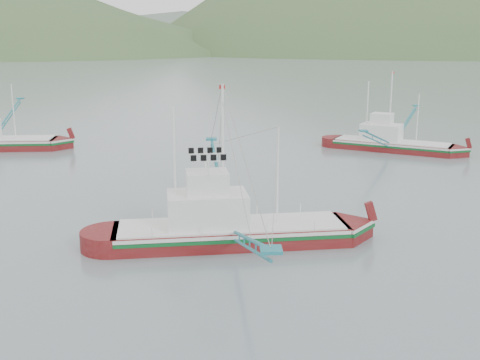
{
  "coord_description": "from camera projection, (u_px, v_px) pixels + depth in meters",
  "views": [
    {
      "loc": [
        -0.95,
        -31.72,
        12.33
      ],
      "look_at": [
        0.0,
        6.0,
        3.2
      ],
      "focal_mm": 45.0,
      "sensor_mm": 36.0,
      "label": 1
    }
  ],
  "objects": [
    {
      "name": "bg_boat_right",
      "position": [
        392.0,
        133.0,
        65.22
      ],
      "size": [
        14.67,
        21.22,
        9.26
      ],
      "rotation": [
        0.0,
        0.0,
        -0.51
      ],
      "color": "#5E0E0E",
      "rests_on": "ground"
    },
    {
      "name": "ground",
      "position": [
        243.0,
        260.0,
        33.75
      ],
      "size": [
        1200.0,
        1200.0,
        0.0
      ],
      "primitive_type": "plane",
      "color": "slate",
      "rests_on": "ground"
    },
    {
      "name": "ridge_distant",
      "position": [
        257.0,
        48.0,
        578.59
      ],
      "size": [
        960.0,
        400.0,
        240.0
      ],
      "primitive_type": "ellipsoid",
      "color": "slate",
      "rests_on": "ground"
    },
    {
      "name": "main_boat",
      "position": [
        227.0,
        218.0,
        36.15
      ],
      "size": [
        14.46,
        25.51,
        10.36
      ],
      "rotation": [
        0.0,
        0.0,
        0.11
      ],
      "color": "#5E0E0E",
      "rests_on": "ground"
    }
  ]
}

